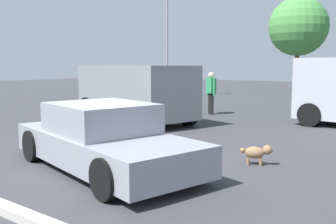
# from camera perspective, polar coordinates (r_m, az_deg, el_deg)

# --- Properties ---
(ground_plane) EXTENTS (80.00, 80.00, 0.00)m
(ground_plane) POSITION_cam_1_polar(r_m,az_deg,el_deg) (7.82, -9.64, -7.66)
(ground_plane) COLOR #38383D
(sedan_foreground) EXTENTS (4.67, 2.77, 1.26)m
(sedan_foreground) POSITION_cam_1_polar(r_m,az_deg,el_deg) (7.35, -9.58, -4.01)
(sedan_foreground) COLOR gray
(sedan_foreground) RESTS_ON ground_plane
(dog) EXTENTS (0.59, 0.38, 0.41)m
(dog) POSITION_cam_1_polar(r_m,az_deg,el_deg) (7.80, 13.12, -5.87)
(dog) COLOR olive
(dog) RESTS_ON ground_plane
(suv_dark) EXTENTS (5.00, 3.14, 1.95)m
(suv_dark) POSITION_cam_1_polar(r_m,az_deg,el_deg) (13.24, -4.99, 3.09)
(suv_dark) COLOR gray
(suv_dark) RESTS_ON ground_plane
(pedestrian) EXTENTS (0.51, 0.40, 1.69)m
(pedestrian) POSITION_cam_1_polar(r_m,az_deg,el_deg) (15.39, 6.43, 3.38)
(pedestrian) COLOR black
(pedestrian) RESTS_ON ground_plane
(light_post_near) EXTENTS (0.44, 0.44, 7.09)m
(light_post_near) POSITION_cam_1_polar(r_m,az_deg,el_deg) (23.85, -0.15, 13.68)
(light_post_near) COLOR gray
(light_post_near) RESTS_ON ground_plane
(tree_back_center) EXTENTS (4.23, 4.23, 6.86)m
(tree_back_center) POSITION_cam_1_polar(r_m,az_deg,el_deg) (29.86, 18.83, 11.94)
(tree_back_center) COLOR brown
(tree_back_center) RESTS_ON ground_plane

